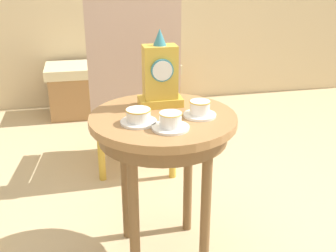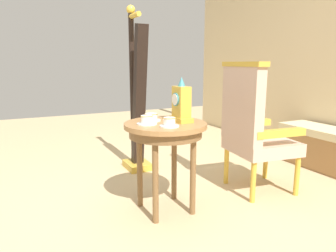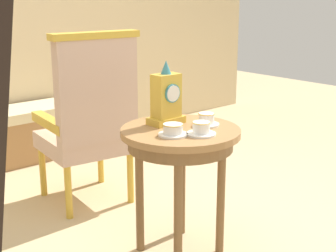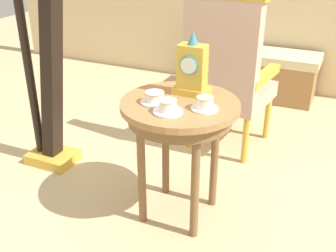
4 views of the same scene
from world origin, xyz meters
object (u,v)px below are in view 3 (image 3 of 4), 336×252
Objects in this scene: teacup_center at (206,120)px; armchair at (90,117)px; side_table at (180,146)px; teacup_left at (173,130)px; window_bench at (10,136)px; teacup_right at (201,129)px; mantel_clock at (166,99)px.

armchair is (-0.15, 0.88, -0.13)m from teacup_center.
side_table is at bearing -89.46° from armchair.
teacup_left is 2.12m from window_bench.
side_table is 5.10× the size of teacup_center.
side_table is 0.18m from teacup_left.
teacup_center is (0.26, 0.03, 0.00)m from teacup_left.
mantel_clock reaches higher than teacup_right.
side_table is at bearing -88.39° from window_bench.
armchair reaches higher than side_table.
teacup_center is 0.12× the size of armchair.
armchair is at bearing 99.94° from teacup_center.
side_table is at bearing 89.72° from teacup_right.
teacup_center is 0.24m from mantel_clock.
teacup_left is 0.14m from teacup_right.
teacup_center is (0.15, 0.11, 0.00)m from teacup_right.
teacup_right is 2.20m from window_bench.
window_bench is at bearing 92.40° from armchair.
teacup_left reaches higher than window_bench.
teacup_center is 0.40× the size of mantel_clock.
teacup_left is at bearing -122.86° from mantel_clock.
side_table is 2.03m from window_bench.
teacup_center reaches higher than teacup_left.
window_bench is (-0.06, 2.14, -0.50)m from teacup_right.
teacup_left is at bearing -174.10° from teacup_center.
teacup_right is 1.07× the size of teacup_center.
armchair reaches higher than teacup_right.
mantel_clock reaches higher than teacup_center.
armchair is at bearing 90.41° from teacup_right.
mantel_clock is (0.01, 0.13, 0.23)m from side_table.
mantel_clock is 0.29× the size of armchair.
teacup_left reaches higher than side_table.
window_bench is at bearing 91.48° from teacup_right.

